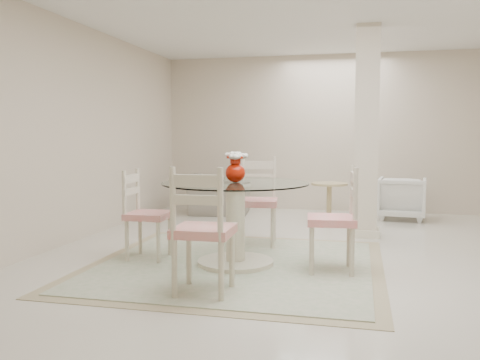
% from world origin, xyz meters
% --- Properties ---
extents(ground, '(7.00, 7.00, 0.00)m').
position_xyz_m(ground, '(0.00, 0.00, 0.00)').
color(ground, silver).
rests_on(ground, ground).
extents(room_shell, '(6.02, 7.02, 2.71)m').
position_xyz_m(room_shell, '(0.00, 0.00, 1.86)').
color(room_shell, beige).
rests_on(room_shell, ground).
extents(column, '(0.30, 0.30, 2.70)m').
position_xyz_m(column, '(0.50, 1.30, 1.35)').
color(column, beige).
rests_on(column, ground).
extents(area_rug, '(2.90, 2.90, 0.02)m').
position_xyz_m(area_rug, '(-0.78, -0.57, 0.01)').
color(area_rug, tan).
rests_on(area_rug, ground).
extents(dining_table, '(1.46, 1.46, 0.84)m').
position_xyz_m(dining_table, '(-0.78, -0.57, 0.43)').
color(dining_table, beige).
rests_on(dining_table, ground).
extents(red_vase, '(0.23, 0.22, 0.30)m').
position_xyz_m(red_vase, '(-0.78, -0.57, 0.99)').
color(red_vase, '#AA1605').
rests_on(red_vase, dining_table).
extents(dining_chair_east, '(0.49, 0.49, 1.12)m').
position_xyz_m(dining_chair_east, '(0.24, -0.59, 0.59)').
color(dining_chair_east, beige).
rests_on(dining_chair_east, ground).
extents(dining_chair_north, '(0.52, 0.52, 1.16)m').
position_xyz_m(dining_chair_north, '(-0.75, 0.46, 0.61)').
color(dining_chair_north, beige).
rests_on(dining_chair_north, ground).
extents(dining_chair_west, '(0.43, 0.43, 1.05)m').
position_xyz_m(dining_chair_west, '(-1.80, -0.53, 0.55)').
color(dining_chair_west, beige).
rests_on(dining_chair_west, ground).
extents(dining_chair_south, '(0.48, 0.48, 1.17)m').
position_xyz_m(dining_chair_south, '(-0.81, -1.59, 0.62)').
color(dining_chair_south, beige).
rests_on(dining_chair_south, ground).
extents(recliner_taupe, '(1.10, 0.99, 0.65)m').
position_xyz_m(recliner_taupe, '(-1.86, 2.68, 0.33)').
color(recliner_taupe, gray).
rests_on(recliner_taupe, ground).
extents(armchair_white, '(0.79, 0.81, 0.66)m').
position_xyz_m(armchair_white, '(1.08, 2.82, 0.33)').
color(armchair_white, white).
rests_on(armchair_white, ground).
extents(side_table, '(0.56, 0.56, 0.58)m').
position_xyz_m(side_table, '(-0.03, 2.46, 0.27)').
color(side_table, tan).
rests_on(side_table, ground).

